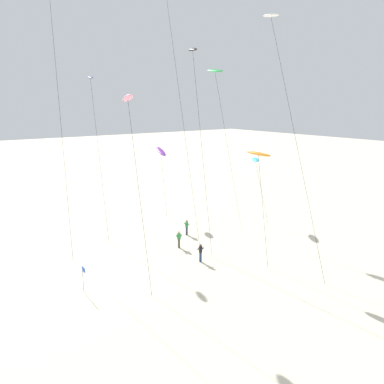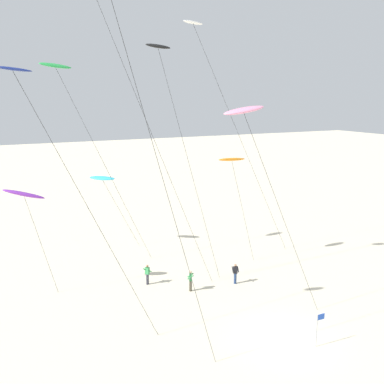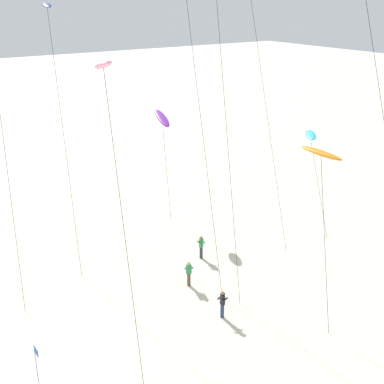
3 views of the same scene
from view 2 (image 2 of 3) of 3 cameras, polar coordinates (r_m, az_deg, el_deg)
The scene contains 13 objects.
ground_plane at distance 30.88m, azimuth 11.54°, elevation -17.41°, with size 260.00×260.00×0.00m, color beige.
kite_black at distance 35.53m, azimuth -4.08°, elevation 17.00°, with size 5.75×1.85×18.85m.
kite_cyan at distance 45.43m, azimuth -11.06°, elevation 1.67°, with size 4.62×2.18×7.38m.
kite_green at distance 41.05m, azimuth -16.47°, elevation 14.55°, with size 8.80×2.42×17.80m.
kite_orange at distance 40.51m, azimuth 4.96°, elevation 3.97°, with size 3.60×0.96×9.70m.
kite_navy at distance 26.99m, azimuth -20.88°, elevation 13.11°, with size 8.40×2.41×16.59m.
kite_pink at distance 29.40m, azimuth 6.49°, elevation 9.86°, with size 7.04×2.32×14.54m.
kite_purple at distance 35.91m, azimuth -20.11°, elevation -0.29°, with size 3.47×1.46×8.45m.
kite_white at distance 42.21m, azimuth 0.48°, elevation 19.47°, with size 10.10×2.75×21.37m.
kite_flyer_nearest at distance 37.76m, azimuth -5.55°, elevation -10.07°, with size 0.71×0.72×1.67m.
kite_flyer_middle at distance 37.91m, azimuth 5.38°, elevation -9.98°, with size 0.66×0.64×1.67m.
kite_flyer_furthest at distance 36.41m, azimuth -0.19°, elevation -10.88°, with size 0.69×0.70×1.67m.
marker_flag at distance 29.88m, azimuth 15.46°, elevation -15.44°, with size 0.56×0.05×2.10m.
Camera 2 is at (-17.08, -20.89, 15.02)m, focal length 43.03 mm.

